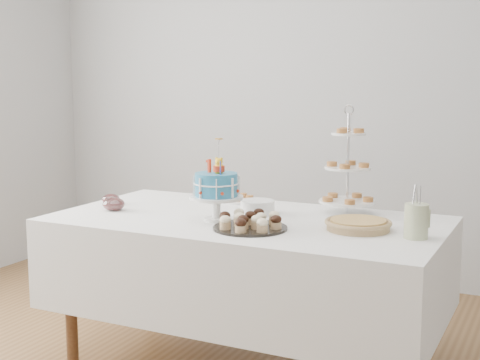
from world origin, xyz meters
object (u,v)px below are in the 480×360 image
at_px(cupcake_tray, 250,221).
at_px(pie, 358,224).
at_px(table, 247,262).
at_px(plate_stack, 258,207).
at_px(birthday_cake, 216,199).
at_px(utensil_pitcher, 416,220).
at_px(tiered_stand, 348,168).
at_px(jam_bowl_a, 114,204).
at_px(pastry_plate, 238,198).
at_px(jam_bowl_b, 111,199).

distance_m(cupcake_tray, pie, 0.49).
bearing_deg(table, plate_stack, 90.52).
height_order(birthday_cake, utensil_pitcher, birthday_cake).
bearing_deg(pie, tiered_stand, 114.70).
bearing_deg(plate_stack, utensil_pitcher, -12.87).
bearing_deg(cupcake_tray, jam_bowl_a, 173.90).
xyz_separation_m(tiered_stand, pastry_plate, (-0.66, 0.06, -0.22)).
bearing_deg(jam_bowl_a, pastry_plate, 48.69).
height_order(cupcake_tray, pie, cupcake_tray).
bearing_deg(utensil_pitcher, plate_stack, 149.19).
distance_m(pastry_plate, jam_bowl_b, 0.71).
bearing_deg(pie, utensil_pitcher, -10.17).
relative_size(birthday_cake, pie, 1.31).
bearing_deg(birthday_cake, pie, 25.77).
bearing_deg(plate_stack, pie, -14.13).
relative_size(table, birthday_cake, 4.79).
xyz_separation_m(pastry_plate, jam_bowl_a, (-0.47, -0.53, 0.02)).
bearing_deg(utensil_pitcher, jam_bowl_b, 159.41).
bearing_deg(pastry_plate, plate_stack, -47.76).
bearing_deg(utensil_pitcher, pie, 151.89).
relative_size(pastry_plate, jam_bowl_a, 2.00).
height_order(birthday_cake, tiered_stand, tiered_stand).
bearing_deg(jam_bowl_b, utensil_pitcher, -2.65).
bearing_deg(pie, plate_stack, 165.87).
height_order(table, pastry_plate, pastry_plate).
bearing_deg(cupcake_tray, pastry_plate, 120.81).
height_order(birthday_cake, jam_bowl_b, birthday_cake).
distance_m(pie, jam_bowl_b, 1.41).
distance_m(pie, utensil_pitcher, 0.28).
bearing_deg(plate_stack, pastry_plate, 132.24).
bearing_deg(pastry_plate, tiered_stand, -5.54).
relative_size(tiered_stand, jam_bowl_b, 5.75).
xyz_separation_m(tiered_stand, jam_bowl_b, (-1.25, -0.32, -0.21)).
height_order(birthday_cake, jam_bowl_a, birthday_cake).
bearing_deg(pastry_plate, pie, -26.96).
bearing_deg(cupcake_tray, table, 118.81).
bearing_deg(utensil_pitcher, table, 157.65).
relative_size(cupcake_tray, jam_bowl_a, 2.96).
relative_size(table, tiered_stand, 3.45).
bearing_deg(table, tiered_stand, 39.53).
relative_size(tiered_stand, pastry_plate, 2.39).
bearing_deg(pie, table, 178.35).
distance_m(table, cupcake_tray, 0.36).
xyz_separation_m(birthday_cake, jam_bowl_b, (-0.73, 0.14, -0.08)).
xyz_separation_m(table, tiered_stand, (0.41, 0.34, 0.46)).
distance_m(jam_bowl_a, utensil_pitcher, 1.56).
bearing_deg(jam_bowl_b, pie, -1.19).
height_order(tiered_stand, pastry_plate, tiered_stand).
relative_size(cupcake_tray, plate_stack, 1.96).
distance_m(birthday_cake, tiered_stand, 0.70).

